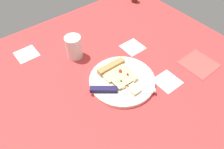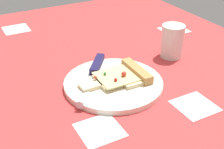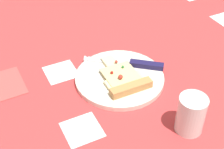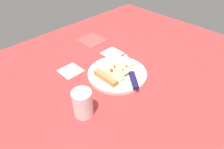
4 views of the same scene
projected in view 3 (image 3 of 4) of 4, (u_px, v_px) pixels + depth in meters
ground_plane at (127, 63)px, 104.01cm from camera, size 126.91×126.91×3.00cm
plate at (120, 78)px, 94.91cm from camera, size 25.54×25.54×1.43cm
pizza_slice at (124, 79)px, 92.13cm from camera, size 12.03×17.48×2.63cm
knife at (131, 63)px, 98.02cm from camera, size 20.14×16.51×2.45cm
drinking_glass at (191, 114)px, 78.10cm from camera, size 6.82×6.82×9.96cm
napkin at (0, 86)px, 93.11cm from camera, size 13.26×13.26×0.40cm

